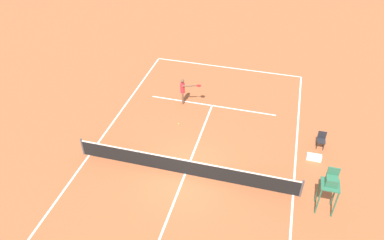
# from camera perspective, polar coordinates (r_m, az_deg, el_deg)

# --- Properties ---
(ground_plane) EXTENTS (60.00, 60.00, 0.00)m
(ground_plane) POSITION_cam_1_polar(r_m,az_deg,el_deg) (18.74, -1.06, -8.30)
(ground_plane) COLOR #AD5933
(court_lines) EXTENTS (10.73, 22.56, 0.01)m
(court_lines) POSITION_cam_1_polar(r_m,az_deg,el_deg) (18.74, -1.06, -8.30)
(court_lines) COLOR white
(court_lines) RESTS_ON ground
(tennis_net) EXTENTS (11.33, 0.10, 1.07)m
(tennis_net) POSITION_cam_1_polar(r_m,az_deg,el_deg) (18.39, -1.08, -7.22)
(tennis_net) COLOR #4C4C51
(tennis_net) RESTS_ON ground
(player_serving) EXTENTS (1.34, 0.52, 1.77)m
(player_serving) POSITION_cam_1_polar(r_m,az_deg,el_deg) (22.93, -1.35, 4.79)
(player_serving) COLOR brown
(player_serving) RESTS_ON ground
(tennis_ball) EXTENTS (0.07, 0.07, 0.07)m
(tennis_ball) POSITION_cam_1_polar(r_m,az_deg,el_deg) (21.75, -2.07, -0.59)
(tennis_ball) COLOR #CCE033
(tennis_ball) RESTS_ON ground
(umpire_chair) EXTENTS (0.80, 0.80, 2.41)m
(umpire_chair) POSITION_cam_1_polar(r_m,az_deg,el_deg) (17.14, 20.62, -9.25)
(umpire_chair) COLOR #2D6B4C
(umpire_chair) RESTS_ON ground
(courtside_chair_mid) EXTENTS (0.44, 0.46, 0.95)m
(courtside_chair_mid) POSITION_cam_1_polar(r_m,az_deg,el_deg) (21.07, 19.36, -2.81)
(courtside_chair_mid) COLOR #262626
(courtside_chair_mid) RESTS_ON ground
(equipment_bag) EXTENTS (0.76, 0.32, 0.30)m
(equipment_bag) POSITION_cam_1_polar(r_m,az_deg,el_deg) (20.40, 18.32, -5.49)
(equipment_bag) COLOR white
(equipment_bag) RESTS_ON ground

